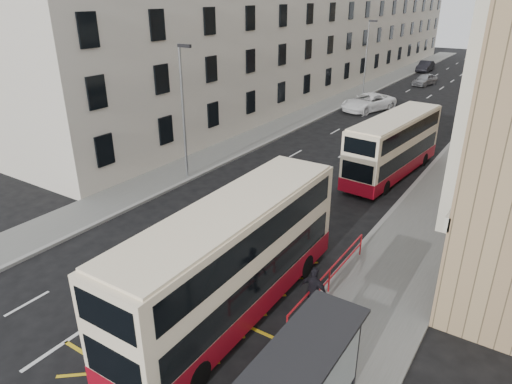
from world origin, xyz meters
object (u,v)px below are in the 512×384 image
Objects in this scene: double_decker_front at (233,260)px; double_decker_rear at (394,146)px; street_lamp_near at (183,106)px; white_van at (368,102)px; pedestrian_far at (314,291)px; car_red at (480,76)px; car_silver at (425,80)px; bus_shelter at (304,378)px; street_lamp_far at (367,54)px; car_dark at (425,66)px.

double_decker_front is 16.65m from double_decker_rear.
double_decker_front is (10.18, -9.11, -2.43)m from street_lamp_near.
pedestrian_far is at bearing -52.64° from white_van.
double_decker_front is 56.37m from car_red.
street_lamp_near is at bearing -84.04° from car_silver.
pedestrian_far is 0.40× the size of car_red.
street_lamp_near is 0.73× the size of double_decker_front.
bus_shelter is 5.12m from pedestrian_far.
double_decker_rear reaches higher than car_silver.
car_red is (9.42, 17.24, -3.94)m from street_lamp_far.
car_silver is (4.01, 10.71, -3.91)m from street_lamp_far.
street_lamp_far is at bearing 103.79° from double_decker_front.
bus_shelter reaches higher than car_silver.
car_dark is (-9.03, 61.11, -1.43)m from double_decker_front.
street_lamp_near reaches higher than bus_shelter.
bus_shelter is 0.90× the size of car_dark.
street_lamp_far reaches higher than car_silver.
pedestrian_far is (2.52, 1.32, -1.10)m from double_decker_front.
double_decker_rear reaches higher than car_red.
double_decker_rear is at bearing 88.04° from double_decker_front.
double_decker_front is 1.82× the size of white_van.
bus_shelter is 19.38m from street_lamp_near.
street_lamp_far is 4.17× the size of pedestrian_far.
car_dark is (1.15, 22.01, -3.86)m from street_lamp_far.
street_lamp_far is 1.69× the size of car_dark.
street_lamp_near is 1.69× the size of car_dark.
car_silver is at bearing -76.28° from car_dark.
street_lamp_far is 0.81× the size of double_decker_rear.
pedestrian_far is (12.70, -37.79, -3.53)m from street_lamp_far.
street_lamp_near is 0.81× the size of double_decker_rear.
double_decker_front reaches higher than car_dark.
double_decker_front is at bearing -41.82° from street_lamp_near.
street_lamp_far is 40.02m from pedestrian_far.
street_lamp_near reaches higher than double_decker_front.
street_lamp_near is at bearing 139.86° from bus_shelter.
double_decker_front is 2.30× the size of car_dark.
street_lamp_near is 1.00× the size of street_lamp_far.
white_van is at bearing 108.10° from bus_shelter.
bus_shelter is at bearing -72.83° from double_decker_rear.
double_decker_rear is at bearing -67.32° from car_silver.
pedestrian_far is (-1.99, 4.60, -1.03)m from bus_shelter.
car_dark is (-13.54, 64.40, -1.36)m from bus_shelter.
street_lamp_near is (-14.69, 12.39, 2.50)m from bus_shelter.
double_decker_front reaches higher than car_red.
car_red is at bearing 78.72° from street_lamp_near.
car_dark is (-9.36, 44.47, -1.20)m from double_decker_rear.
street_lamp_far is 1.86× the size of car_silver.
bus_shelter is 0.99× the size of car_silver.
white_van is (-9.79, 31.44, -0.28)m from pedestrian_far.
car_red is (-5.27, 59.63, -1.44)m from bus_shelter.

